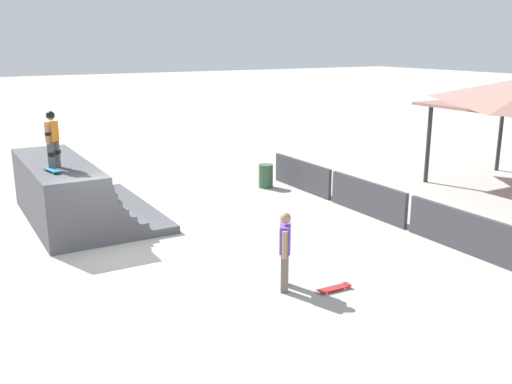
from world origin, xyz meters
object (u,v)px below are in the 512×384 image
Objects in this scene: skater_on_deck at (52,136)px; trash_bin at (266,176)px; skateboard_on_ground at (335,288)px; skateboard_on_deck at (52,170)px; bystander_walking at (285,247)px.

skater_on_deck is 8.04m from trash_bin.
skateboard_on_ground is (6.98, 4.28, -2.66)m from skater_on_deck.
skateboard_on_deck is at bearing -76.48° from trash_bin.
trash_bin is (-1.86, 7.73, -1.45)m from skateboard_on_deck.
bystander_walking is 2.16× the size of skateboard_on_ground.
skateboard_on_ground is at bearing 66.30° from skater_on_deck.
skater_on_deck is 1.84× the size of trash_bin.
trash_bin is at bearing 92.67° from skateboard_on_deck.
skateboard_on_deck is 8.11m from skateboard_on_ground.
trash_bin reaches higher than skateboard_on_ground.
skater_on_deck is at bearing 62.43° from bystander_walking.
skateboard_on_deck reaches higher than trash_bin.
skateboard_on_deck is (0.44, -0.15, -0.84)m from skater_on_deck.
bystander_walking is 1.41m from skateboard_on_ground.
trash_bin is at bearing 69.88° from skateboard_on_ground.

